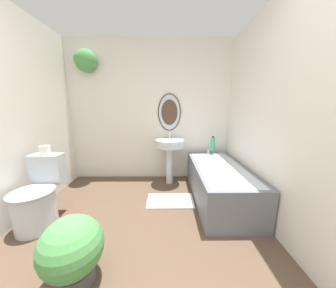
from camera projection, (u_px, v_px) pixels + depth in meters
wall_back at (145, 108)px, 2.95m from camera, size 2.89×0.35×2.40m
wall_right at (277, 116)px, 1.72m from camera, size 0.06×2.66×2.40m
toilet at (38, 200)px, 1.84m from camera, size 0.42×0.57×0.75m
pedestal_sink at (170, 149)px, 2.81m from camera, size 0.47×0.47×0.86m
bathtub at (219, 182)px, 2.38m from camera, size 0.69×1.49×0.57m
shampoo_bottle at (213, 144)px, 2.86m from camera, size 0.07×0.07×0.24m
potted_plant at (72, 250)px, 1.20m from camera, size 0.44×0.44×0.53m
bath_mat at (170, 201)px, 2.34m from camera, size 0.64×0.38×0.02m
toilet_paper_roll at (45, 150)px, 1.94m from camera, size 0.11×0.11×0.10m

